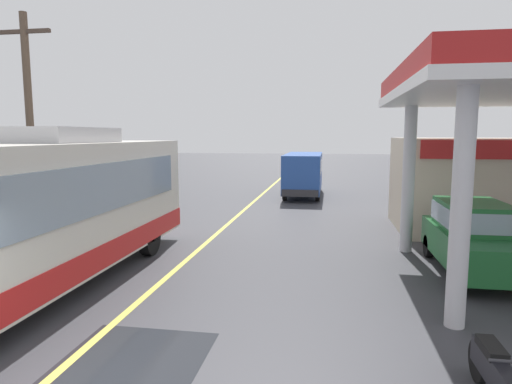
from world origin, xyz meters
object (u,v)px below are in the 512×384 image
car_at_pump (473,234)px  motorcycle_parked_forecourt (494,373)px  coach_bus_main (41,217)px  minibus_opposing_lane (304,171)px

car_at_pump → motorcycle_parked_forecourt: car_at_pump is taller
coach_bus_main → motorcycle_parked_forecourt: (8.42, -2.88, -1.28)m
motorcycle_parked_forecourt → coach_bus_main: bearing=161.1°
minibus_opposing_lane → coach_bus_main: bearing=-105.8°
coach_bus_main → car_at_pump: (9.91, 3.03, -0.71)m
coach_bus_main → minibus_opposing_lane: coach_bus_main is taller
minibus_opposing_lane → motorcycle_parked_forecourt: 20.15m
car_at_pump → minibus_opposing_lane: (-5.11, 13.89, 0.46)m
coach_bus_main → car_at_pump: size_ratio=2.63×
motorcycle_parked_forecourt → car_at_pump: bearing=75.9°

